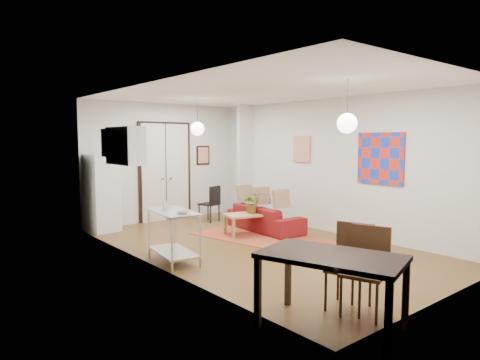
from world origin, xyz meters
TOP-DOWN VIEW (x-y plane):
  - floor at (0.00, 0.00)m, footprint 7.00×7.00m
  - ceiling at (0.00, 0.00)m, footprint 4.20×7.00m
  - wall_back at (0.00, 3.50)m, footprint 4.20×0.02m
  - wall_front at (0.00, -3.50)m, footprint 4.20×0.02m
  - wall_left at (-2.10, 0.00)m, footprint 0.02×7.00m
  - wall_right at (2.10, 0.00)m, footprint 0.02×7.00m
  - double_doors at (0.00, 3.46)m, footprint 1.44×0.06m
  - stub_partition at (1.85, 2.55)m, footprint 0.50×0.10m
  - wall_cabinet at (-1.92, 1.50)m, footprint 0.35×1.00m
  - painting_popart at (2.08, -1.25)m, footprint 0.05×1.00m
  - painting_abstract at (2.08, 0.80)m, footprint 0.05×0.50m
  - poster_back at (1.15, 3.47)m, footprint 0.40×0.03m
  - print_left at (-2.07, 2.00)m, footprint 0.03×0.44m
  - pendant_back at (0.00, 2.00)m, footprint 0.30×0.30m
  - pendant_front at (0.00, -2.00)m, footprint 0.30×0.30m
  - kilim_rug at (0.59, 0.12)m, footprint 2.05×3.76m
  - sofa at (1.09, 0.96)m, footprint 1.96×0.88m
  - coffee_table at (0.55, 0.90)m, footprint 1.11×0.79m
  - potted_plant at (0.65, 0.90)m, footprint 0.46×0.43m
  - kitchen_counter at (-1.75, 0.10)m, footprint 0.70×1.18m
  - bowl at (-1.75, -0.20)m, footprint 0.23×0.23m
  - soap_bottle at (-1.75, 0.35)m, footprint 0.09×0.09m
  - fridge at (-1.75, 3.15)m, footprint 0.68×0.68m
  - dining_table at (-1.75, -3.15)m, footprint 1.25×1.65m
  - dining_chair_near at (-1.15, -2.83)m, footprint 0.60×0.74m
  - dining_chair_far at (-1.15, -3.05)m, footprint 0.60×0.74m
  - black_side_chair at (0.72, 2.68)m, footprint 0.51×0.51m

SIDE VIEW (x-z plane):
  - floor at x=0.00m, z-range 0.00..0.00m
  - kilim_rug at x=0.59m, z-range 0.00..0.01m
  - sofa at x=1.09m, z-range 0.00..0.56m
  - coffee_table at x=0.55m, z-range 0.16..0.61m
  - black_side_chair at x=0.72m, z-range 0.07..0.96m
  - kitchen_counter at x=-1.75m, z-range 0.11..0.96m
  - dining_chair_near at x=-1.15m, z-range 0.08..1.08m
  - dining_chair_far at x=-1.15m, z-range 0.08..1.08m
  - potted_plant at x=0.65m, z-range 0.44..0.88m
  - dining_table at x=-1.75m, z-range 0.32..1.13m
  - fridge at x=-1.75m, z-range 0.00..1.71m
  - bowl at x=-1.75m, z-range 0.85..0.90m
  - soap_bottle at x=-1.75m, z-range 0.85..1.03m
  - double_doors at x=0.00m, z-range -0.05..2.45m
  - wall_back at x=0.00m, z-range 0.00..2.90m
  - wall_front at x=0.00m, z-range 0.00..2.90m
  - wall_left at x=-2.10m, z-range 0.00..2.90m
  - wall_right at x=2.10m, z-range 0.00..2.90m
  - stub_partition at x=1.85m, z-range 0.00..2.90m
  - poster_back at x=1.15m, z-range 1.35..1.85m
  - painting_popart at x=2.08m, z-range 1.15..2.15m
  - painting_abstract at x=2.08m, z-range 1.50..2.10m
  - wall_cabinet at x=-1.92m, z-range 1.55..2.25m
  - print_left at x=-2.07m, z-range 1.68..2.22m
  - pendant_back at x=0.00m, z-range 1.85..2.65m
  - pendant_front at x=0.00m, z-range 1.85..2.65m
  - ceiling at x=0.00m, z-range 2.89..2.91m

